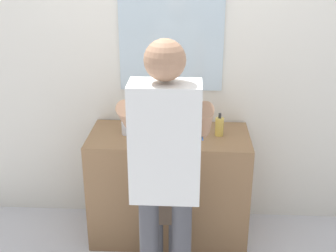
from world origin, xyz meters
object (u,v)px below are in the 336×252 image
soap_bottle (219,126)px  adult_parent (165,158)px  toothbrush_cup (127,127)px  child_toddler (166,205)px

soap_bottle → adult_parent: (-0.34, -0.73, 0.10)m
soap_bottle → adult_parent: adult_parent is taller
toothbrush_cup → soap_bottle: 0.66m
toothbrush_cup → soap_bottle: (0.66, 0.02, 0.01)m
adult_parent → toothbrush_cup: bearing=114.1°
child_toddler → soap_bottle: bearing=49.3°
child_toddler → adult_parent: (0.02, -0.32, 0.50)m
soap_bottle → adult_parent: size_ratio=0.10×
child_toddler → adult_parent: size_ratio=0.50×
soap_bottle → adult_parent: 0.81m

